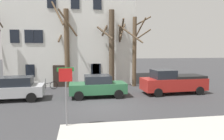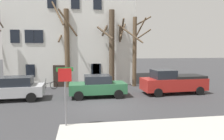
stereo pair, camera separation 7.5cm
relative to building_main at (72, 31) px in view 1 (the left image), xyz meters
name	(u,v)px [view 1 (the left image)]	position (x,y,z in m)	size (l,w,h in m)	color
ground_plane	(103,106)	(2.13, -10.77, -5.61)	(120.00, 120.00, 0.00)	#38383A
building_main	(72,31)	(0.00, 0.00, 0.00)	(13.03, 7.41, 11.07)	white
tree_bare_mid	(66,45)	(-0.49, -3.63, -1.59)	(2.45, 2.38, 8.12)	brown
tree_bare_far	(112,46)	(3.83, -3.97, -1.73)	(2.52, 2.46, 7.33)	#4C3D2D
tree_bare_end	(134,47)	(6.00, -4.14, -1.82)	(3.62, 3.65, 6.92)	brown
car_silver_wagon	(10,88)	(-4.19, -8.29, -4.73)	(4.68, 2.33, 1.68)	#B7BABF
car_green_sedan	(98,86)	(2.05, -8.22, -4.77)	(4.31, 2.11, 1.66)	#2D6B42
pickup_truck_red	(173,82)	(8.26, -7.98, -4.65)	(5.30, 2.35, 1.99)	#AD231E
street_sign_pole	(66,86)	(0.05, -14.23, -3.62)	(0.76, 0.07, 2.84)	slate
bicycle_leaning	(48,86)	(-2.12, -4.75, -5.24)	(1.65, 0.68, 1.03)	black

